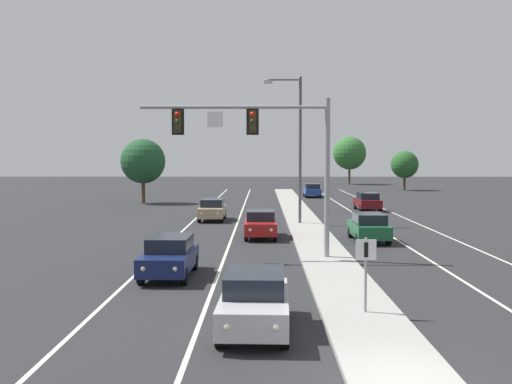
% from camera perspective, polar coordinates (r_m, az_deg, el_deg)
% --- Properties ---
extents(median_island, '(2.40, 110.00, 0.15)m').
position_cam_1_polar(median_island, '(30.72, 6.09, -5.39)').
color(median_island, '#9E9B93').
rests_on(median_island, ground).
extents(lane_stripe_oncoming_center, '(0.14, 100.00, 0.01)m').
position_cam_1_polar(lane_stripe_oncoming_center, '(37.57, -2.11, -3.88)').
color(lane_stripe_oncoming_center, silver).
rests_on(lane_stripe_oncoming_center, ground).
extents(lane_stripe_receding_center, '(0.14, 100.00, 0.01)m').
position_cam_1_polar(lane_stripe_receding_center, '(38.29, 12.11, -3.82)').
color(lane_stripe_receding_center, silver).
rests_on(lane_stripe_receding_center, ground).
extents(edge_stripe_left, '(0.14, 100.00, 0.01)m').
position_cam_1_polar(edge_stripe_left, '(37.87, -7.12, -3.85)').
color(edge_stripe_left, silver).
rests_on(edge_stripe_left, ground).
extents(edge_stripe_right, '(0.14, 100.00, 0.01)m').
position_cam_1_polar(edge_stripe_right, '(39.08, 16.87, -3.74)').
color(edge_stripe_right, silver).
rests_on(edge_stripe_right, ground).
extents(overhead_signal_mast, '(8.59, 0.44, 7.20)m').
position_cam_1_polar(overhead_signal_mast, '(27.70, 0.92, 4.70)').
color(overhead_signal_mast, gray).
rests_on(overhead_signal_mast, median_island).
extents(median_sign_post, '(0.60, 0.10, 2.20)m').
position_cam_1_polar(median_sign_post, '(18.31, 10.22, -6.59)').
color(median_sign_post, gray).
rests_on(median_sign_post, median_island).
extents(street_lamp_median, '(2.58, 0.28, 10.00)m').
position_cam_1_polar(street_lamp_median, '(42.04, 3.84, 4.79)').
color(street_lamp_median, '#4C4C51').
rests_on(street_lamp_median, median_island).
extents(car_oncoming_silver, '(1.92, 4.51, 1.58)m').
position_cam_1_polar(car_oncoming_silver, '(16.82, -0.12, -10.10)').
color(car_oncoming_silver, '#B7B7BC').
rests_on(car_oncoming_silver, ground).
extents(car_oncoming_navy, '(1.88, 4.49, 1.58)m').
position_cam_1_polar(car_oncoming_navy, '(24.36, -8.08, -5.92)').
color(car_oncoming_navy, '#141E4C').
rests_on(car_oncoming_navy, ground).
extents(car_oncoming_red, '(1.85, 4.48, 1.58)m').
position_cam_1_polar(car_oncoming_red, '(35.53, 0.42, -2.97)').
color(car_oncoming_red, maroon).
rests_on(car_oncoming_red, ground).
extents(car_oncoming_tan, '(1.84, 4.48, 1.58)m').
position_cam_1_polar(car_oncoming_tan, '(45.12, -4.10, -1.63)').
color(car_oncoming_tan, tan).
rests_on(car_oncoming_tan, ground).
extents(car_receding_green, '(1.82, 4.47, 1.58)m').
position_cam_1_polar(car_receding_green, '(34.54, 10.49, -3.21)').
color(car_receding_green, '#195633').
rests_on(car_receding_green, ground).
extents(car_receding_darkred, '(1.86, 4.49, 1.58)m').
position_cam_1_polar(car_receding_darkred, '(54.01, 10.36, -0.86)').
color(car_receding_darkred, '#5B0F14').
rests_on(car_receding_darkred, ground).
extents(car_receding_blue, '(1.86, 4.48, 1.58)m').
position_cam_1_polar(car_receding_blue, '(70.94, 5.26, 0.18)').
color(car_receding_blue, navy).
rests_on(car_receding_blue, ground).
extents(tree_far_right_c, '(3.79, 3.79, 5.48)m').
position_cam_1_polar(tree_far_right_c, '(87.26, 13.71, 2.50)').
color(tree_far_right_c, '#4C3823').
rests_on(tree_far_right_c, ground).
extents(tree_far_right_b, '(5.58, 5.58, 8.08)m').
position_cam_1_polar(tree_far_right_b, '(104.23, 8.73, 3.61)').
color(tree_far_right_b, '#4C3823').
rests_on(tree_far_right_b, ground).
extents(tree_far_left_a, '(4.48, 4.48, 6.48)m').
position_cam_1_polar(tree_far_left_a, '(62.24, -10.50, 2.84)').
color(tree_far_left_a, '#4C3823').
rests_on(tree_far_left_a, ground).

